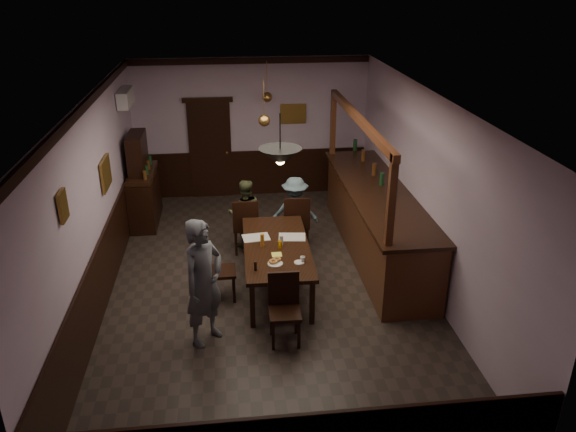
{
  "coord_description": "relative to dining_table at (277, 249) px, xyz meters",
  "views": [
    {
      "loc": [
        -0.56,
        -7.8,
        4.66
      ],
      "look_at": [
        0.34,
        0.06,
        1.15
      ],
      "focal_mm": 35.0,
      "sensor_mm": 36.0,
      "label": 1
    }
  ],
  "objects": [
    {
      "name": "sideboard",
      "position": [
        -2.35,
        2.85,
        0.04
      ],
      "size": [
        0.49,
        1.36,
        1.8
      ],
      "color": "black",
      "rests_on": "ground"
    },
    {
      "name": "chair_near",
      "position": [
        -0.03,
        -1.32,
        -0.15
      ],
      "size": [
        0.43,
        0.43,
        0.97
      ],
      "rotation": [
        0.0,
        0.0,
        -0.02
      ],
      "color": "black",
      "rests_on": "ground"
    },
    {
      "name": "beer_glass",
      "position": [
        -0.22,
        0.01,
        0.16
      ],
      "size": [
        0.06,
        0.06,
        0.2
      ],
      "primitive_type": "cylinder",
      "color": "#BF721E",
      "rests_on": "dining_table"
    },
    {
      "name": "pendant_brass_far",
      "position": [
        0.16,
        3.48,
        1.61
      ],
      "size": [
        0.2,
        0.2,
        0.81
      ],
      "color": "#BF8C3F",
      "rests_on": "ground"
    },
    {
      "name": "water_glass",
      "position": [
        0.08,
        0.03,
        0.14
      ],
      "size": [
        0.06,
        0.06,
        0.15
      ],
      "primitive_type": "cylinder",
      "color": "silver",
      "rests_on": "dining_table"
    },
    {
      "name": "coffee_cup",
      "position": [
        0.33,
        -0.57,
        0.11
      ],
      "size": [
        0.08,
        0.08,
        0.07
      ],
      "primitive_type": "imported",
      "rotation": [
        0.0,
        0.0,
        -0.02
      ],
      "color": "white",
      "rests_on": "saucer"
    },
    {
      "name": "ac_unit",
      "position": [
        -2.52,
        3.04,
        1.76
      ],
      "size": [
        0.2,
        0.85,
        0.3
      ],
      "color": "white",
      "rests_on": "ground"
    },
    {
      "name": "picture_back",
      "position": [
        0.76,
        4.1,
        1.11
      ],
      "size": [
        0.55,
        0.04,
        0.42
      ],
      "color": "olive",
      "rests_on": "ground"
    },
    {
      "name": "door_back",
      "position": [
        -1.04,
        4.09,
        0.36
      ],
      "size": [
        0.9,
        0.06,
        2.1
      ],
      "primitive_type": "cube",
      "color": "black",
      "rests_on": "ground"
    },
    {
      "name": "pastry_plate",
      "position": [
        -0.08,
        -0.58,
        0.07
      ],
      "size": [
        0.22,
        0.22,
        0.01
      ],
      "primitive_type": "cylinder",
      "color": "white",
      "rests_on": "dining_table"
    },
    {
      "name": "chair_far_left",
      "position": [
        -0.42,
        1.27,
        -0.12
      ],
      "size": [
        0.45,
        0.45,
        1.03
      ],
      "rotation": [
        0.0,
        0.0,
        3.15
      ],
      "color": "black",
      "rests_on": "ground"
    },
    {
      "name": "dining_table",
      "position": [
        0.0,
        0.0,
        0.0
      ],
      "size": [
        1.04,
        2.22,
        0.75
      ],
      "rotation": [
        0.0,
        0.0,
        -0.02
      ],
      "color": "black",
      "rests_on": "ground"
    },
    {
      "name": "pastry_ring_b",
      "position": [
        -0.05,
        -0.51,
        0.1
      ],
      "size": [
        0.13,
        0.13,
        0.04
      ],
      "primitive_type": "torus",
      "color": "#C68C47",
      "rests_on": "pastry_plate"
    },
    {
      "name": "pendant_iron",
      "position": [
        -0.02,
        -0.8,
        1.75
      ],
      "size": [
        0.56,
        0.56,
        0.67
      ],
      "color": "black",
      "rests_on": "ground"
    },
    {
      "name": "pastry_ring_a",
      "position": [
        -0.1,
        -0.56,
        0.1
      ],
      "size": [
        0.13,
        0.13,
        0.04
      ],
      "primitive_type": "torus",
      "color": "#C68C47",
      "rests_on": "pastry_plate"
    },
    {
      "name": "pendant_brass_mid",
      "position": [
        -0.04,
        1.62,
        1.61
      ],
      "size": [
        0.2,
        0.2,
        0.81
      ],
      "color": "#BF8C3F",
      "rests_on": "ground"
    },
    {
      "name": "person_seated_right",
      "position": [
        0.48,
        1.54,
        -0.04
      ],
      "size": [
        0.9,
        0.62,
        1.29
      ],
      "primitive_type": "imported",
      "rotation": [
        0.0,
        0.0,
        2.96
      ],
      "color": "slate",
      "rests_on": "ground"
    },
    {
      "name": "person_standing",
      "position": [
        -1.07,
        -1.23,
        0.21
      ],
      "size": [
        0.75,
        0.77,
        1.78
      ],
      "primitive_type": "imported",
      "rotation": [
        0.0,
        0.0,
        0.83
      ],
      "color": "slate",
      "rests_on": "ground"
    },
    {
      "name": "napkin",
      "position": [
        -0.03,
        -0.29,
        0.07
      ],
      "size": [
        0.15,
        0.15,
        0.0
      ],
      "primitive_type": "cube",
      "rotation": [
        0.0,
        0.0,
        -0.02
      ],
      "color": "#F2F359",
      "rests_on": "dining_table"
    },
    {
      "name": "pepper_mill",
      "position": [
        -0.37,
        -0.73,
        0.13
      ],
      "size": [
        0.04,
        0.04,
        0.14
      ],
      "primitive_type": "cylinder",
      "color": "black",
      "rests_on": "dining_table"
    },
    {
      "name": "person_seated_left",
      "position": [
        -0.42,
        1.56,
        -0.05
      ],
      "size": [
        0.65,
        0.53,
        1.27
      ],
      "primitive_type": "imported",
      "rotation": [
        0.0,
        0.0,
        3.22
      ],
      "color": "#4E5633",
      "rests_on": "ground"
    },
    {
      "name": "bar_counter",
      "position": [
        1.85,
        1.04,
        -0.06
      ],
      "size": [
        1.03,
        4.44,
        2.49
      ],
      "color": "#462512",
      "rests_on": "ground"
    },
    {
      "name": "room",
      "position": [
        -0.14,
        0.14,
        0.81
      ],
      "size": [
        5.01,
        8.01,
        3.01
      ],
      "color": "#2D2621",
      "rests_on": "ground"
    },
    {
      "name": "picture_left_small",
      "position": [
        -2.6,
        -1.46,
        1.46
      ],
      "size": [
        0.04,
        0.28,
        0.36
      ],
      "color": "olive",
      "rests_on": "ground"
    },
    {
      "name": "chair_side",
      "position": [
        -0.93,
        -0.19,
        -0.15
      ],
      "size": [
        0.43,
        0.43,
        0.97
      ],
      "rotation": [
        0.0,
        0.0,
        1.59
      ],
      "color": "black",
      "rests_on": "ground"
    },
    {
      "name": "soda_can",
      "position": [
        0.04,
        -0.09,
        0.12
      ],
      "size": [
        0.07,
        0.07,
        0.12
      ],
      "primitive_type": "cylinder",
      "color": "#F3A414",
      "rests_on": "dining_table"
    },
    {
      "name": "newspaper_left",
      "position": [
        -0.3,
        0.31,
        0.07
      ],
      "size": [
        0.45,
        0.35,
        0.01
      ],
      "primitive_type": "cube",
      "rotation": [
        0.0,
        0.0,
        0.12
      ],
      "color": "silver",
      "rests_on": "dining_table"
    },
    {
      "name": "newspaper_right",
      "position": [
        0.27,
        0.26,
        0.07
      ],
      "size": [
        0.45,
        0.35,
        0.01
      ],
      "primitive_type": "cube",
      "rotation": [
        0.0,
        0.0,
        -0.12
      ],
      "color": "silver",
      "rests_on": "dining_table"
    },
    {
      "name": "chair_far_right",
      "position": [
        0.47,
        1.25,
        -0.11
      ],
      "size": [
        0.48,
        0.48,
        1.05
      ],
      "rotation": [
        0.0,
        0.0,
        3.09
      ],
      "color": "black",
      "rests_on": "ground"
    },
    {
      "name": "picture_left_large",
      "position": [
        -2.6,
        0.94,
        1.01
      ],
      "size": [
        0.04,
        0.62,
        0.48
      ],
      "color": "olive",
      "rests_on": "ground"
    },
    {
      "name": "saucer",
      "position": [
        0.27,
        -0.58,
        0.07
      ],
      "size": [
        0.15,
        0.15,
        0.01
      ],
      "primitive_type": "cylinder",
      "color": "white",
      "rests_on": "dining_table"
    }
  ]
}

